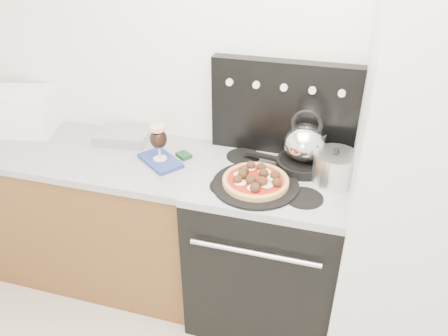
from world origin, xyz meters
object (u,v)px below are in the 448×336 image
(fridge, at_px, (423,196))
(toaster_oven, at_px, (20,111))
(stock_pot, at_px, (334,169))
(skillet, at_px, (302,164))
(beer_glass, at_px, (159,143))
(stove_body, at_px, (266,249))
(pizza, at_px, (256,179))
(tea_kettle, at_px, (305,140))
(oven_mitt, at_px, (160,161))
(pizza_pan, at_px, (255,184))
(base_cabinet, at_px, (92,215))

(fridge, height_order, toaster_oven, fridge)
(stock_pot, bearing_deg, skillet, 150.16)
(beer_glass, xyz_separation_m, stock_pot, (0.89, 0.03, -0.03))
(toaster_oven, bearing_deg, stove_body, -20.41)
(stove_body, xyz_separation_m, pizza, (-0.06, -0.11, 0.52))
(stove_body, distance_m, fridge, 0.87)
(stove_body, relative_size, tea_kettle, 3.84)
(toaster_oven, height_order, skillet, toaster_oven)
(fridge, height_order, oven_mitt, fridge)
(stove_body, relative_size, toaster_oven, 2.25)
(stock_pot, bearing_deg, tea_kettle, 150.16)
(stove_body, xyz_separation_m, beer_glass, (-0.60, 0.00, 0.58))
(stove_body, xyz_separation_m, pizza_pan, (-0.06, -0.11, 0.49))
(stove_body, bearing_deg, oven_mitt, 179.68)
(base_cabinet, xyz_separation_m, fridge, (1.80, -0.05, 0.52))
(base_cabinet, height_order, stock_pot, stock_pot)
(base_cabinet, height_order, pizza, pizza)
(beer_glass, distance_m, stock_pot, 0.89)
(oven_mitt, relative_size, beer_glass, 1.28)
(base_cabinet, height_order, tea_kettle, tea_kettle)
(fridge, xyz_separation_m, tea_kettle, (-0.56, 0.15, 0.13))
(pizza, bearing_deg, oven_mitt, 168.41)
(skillet, distance_m, stock_pot, 0.19)
(oven_mitt, bearing_deg, pizza, -11.59)
(tea_kettle, bearing_deg, stock_pot, -35.93)
(base_cabinet, bearing_deg, stove_body, -1.30)
(oven_mitt, xyz_separation_m, tea_kettle, (0.73, 0.12, 0.17))
(pizza, bearing_deg, fridge, 6.24)
(pizza_pan, relative_size, pizza, 1.32)
(pizza_pan, height_order, pizza, pizza)
(oven_mitt, bearing_deg, base_cabinet, 177.56)
(pizza_pan, relative_size, tea_kettle, 1.82)
(beer_glass, distance_m, pizza, 0.56)
(stove_body, distance_m, tea_kettle, 0.67)
(skillet, bearing_deg, pizza_pan, -130.35)
(base_cabinet, relative_size, toaster_oven, 3.70)
(oven_mitt, height_order, skillet, skillet)
(oven_mitt, bearing_deg, beer_glass, 0.00)
(fridge, relative_size, pizza_pan, 4.55)
(beer_glass, bearing_deg, stock_pot, 1.67)
(stove_body, bearing_deg, toaster_oven, 174.67)
(toaster_oven, distance_m, beer_glass, 0.97)
(skillet, bearing_deg, stove_body, -138.83)
(stock_pot, bearing_deg, beer_glass, -178.33)
(beer_glass, height_order, skillet, beer_glass)
(oven_mitt, relative_size, pizza_pan, 0.60)
(base_cabinet, distance_m, stock_pot, 1.51)
(skillet, xyz_separation_m, tea_kettle, (0.00, 0.00, 0.14))
(stove_body, bearing_deg, stock_pot, 5.68)
(oven_mitt, xyz_separation_m, beer_glass, (0.00, 0.00, 0.11))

